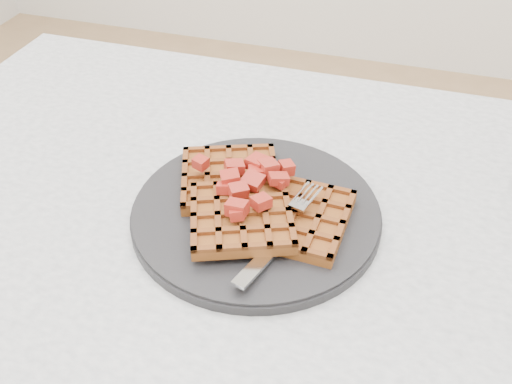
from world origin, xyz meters
TOP-DOWN VIEW (x-y plane):
  - table at (0.00, 0.00)m, footprint 1.20×0.80m
  - plate at (-0.05, 0.01)m, footprint 0.30×0.30m
  - waffles at (-0.05, 0.01)m, footprint 0.24×0.23m
  - strawberry_pile at (-0.05, 0.01)m, footprint 0.15×0.15m
  - fork at (0.00, -0.03)m, footprint 0.07×0.18m

SIDE VIEW (x-z plane):
  - table at x=0.00m, z-range 0.26..1.01m
  - plate at x=-0.05m, z-range 0.75..0.77m
  - fork at x=0.00m, z-range 0.77..0.78m
  - waffles at x=-0.05m, z-range 0.76..0.79m
  - strawberry_pile at x=-0.05m, z-range 0.79..0.82m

